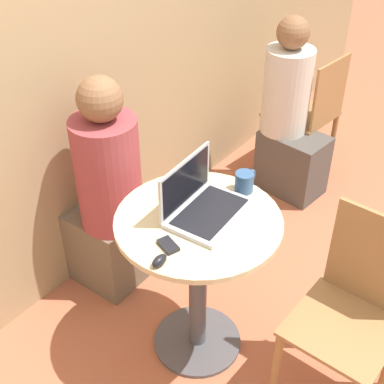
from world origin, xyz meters
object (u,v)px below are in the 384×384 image
Objects in this scene: laptop at (202,204)px; chair_empty at (351,313)px; person_seated at (104,204)px; cell_phone at (168,245)px.

laptop is 0.75m from chair_empty.
chair_empty is at bearing -84.39° from person_seated.
cell_phone is 0.81m from chair_empty.
person_seated reaches higher than chair_empty.
laptop is 0.41× the size of chair_empty.
cell_phone is at bearing -113.18° from person_seated.
chair_empty is at bearing -76.53° from laptop.
laptop is 3.59× the size of cell_phone.
chair_empty is (0.40, -0.62, -0.32)m from cell_phone.
person_seated is at bearing 95.61° from chair_empty.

